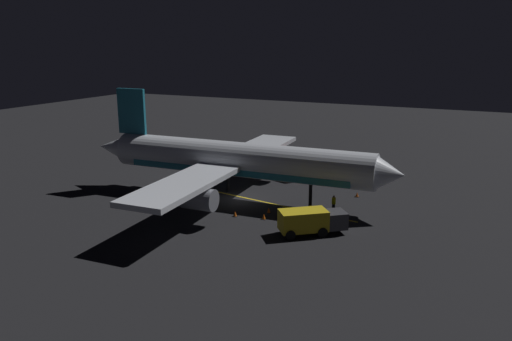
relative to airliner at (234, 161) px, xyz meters
The scene contains 10 objects.
ground_plane 4.44m from the airliner, 92.71° to the left, with size 180.00×180.00×0.20m, color black.
apron_guide_stripe 6.30m from the airliner, 92.92° to the left, with size 0.24×19.11×0.01m, color gold.
airliner is the anchor object (origin of this frame).
baggage_truck 12.89m from the airliner, 60.38° to the left, with size 5.31×5.97×2.26m.
catering_truck 11.76m from the airliner, behind, with size 3.92×6.16×2.48m.
ground_crew_worker 11.55m from the airliner, 92.71° to the left, with size 0.40×0.40×1.74m.
traffic_cone_near_left 7.09m from the airliner, 64.06° to the left, with size 0.50×0.50×0.55m.
traffic_cone_near_right 14.17m from the airliner, 118.82° to the left, with size 0.50×0.50×0.55m.
traffic_cone_under_wing 8.20m from the airliner, 51.39° to the left, with size 0.50×0.50×0.55m.
traffic_cone_far 6.92m from the airliner, 28.54° to the left, with size 0.50×0.50×0.55m.
Camera 1 is at (45.67, 23.78, 16.52)m, focal length 34.80 mm.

